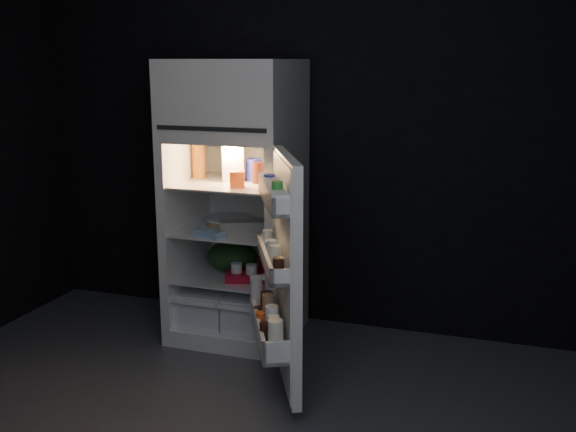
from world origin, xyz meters
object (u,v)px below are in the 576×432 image
(fridge_door, at_px, (281,274))
(yogurt_tray, at_px, (246,277))
(refrigerator, at_px, (237,192))
(egg_carton, at_px, (243,226))
(milk_jug, at_px, (233,162))

(fridge_door, distance_m, yogurt_tray, 0.72)
(refrigerator, xyz_separation_m, fridge_door, (0.54, -0.72, -0.27))
(fridge_door, bearing_deg, egg_carton, 127.42)
(milk_jug, xyz_separation_m, yogurt_tray, (0.15, -0.17, -0.69))
(milk_jug, height_order, yogurt_tray, milk_jug)
(yogurt_tray, bearing_deg, fridge_door, -69.74)
(refrigerator, bearing_deg, milk_jug, -171.49)
(fridge_door, bearing_deg, yogurt_tray, 127.97)
(refrigerator, height_order, yogurt_tray, refrigerator)
(egg_carton, xyz_separation_m, yogurt_tray, (0.04, -0.06, -0.31))
(milk_jug, relative_size, yogurt_tray, 0.97)
(egg_carton, height_order, yogurt_tray, egg_carton)
(egg_carton, bearing_deg, milk_jug, 110.91)
(milk_jug, height_order, egg_carton, milk_jug)
(fridge_door, distance_m, milk_jug, 1.02)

